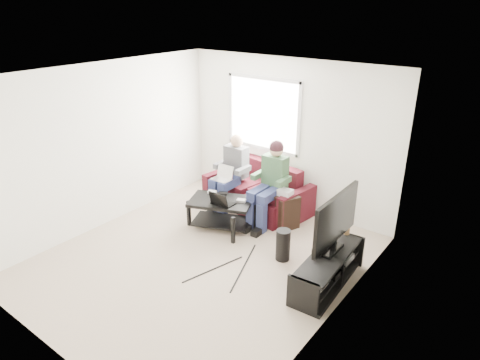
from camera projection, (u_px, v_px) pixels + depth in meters
name	position (u px, v px, depth m)	size (l,w,h in m)	color
floor	(202.00, 259.00, 6.15)	(4.50, 4.50, 0.00)	tan
ceiling	(195.00, 75.00, 5.13)	(4.50, 4.50, 0.00)	white
wall_back	(288.00, 136.00, 7.29)	(4.50, 4.50, 0.00)	white
wall_front	(36.00, 248.00, 3.99)	(4.50, 4.50, 0.00)	white
wall_left	(105.00, 146.00, 6.75)	(4.50, 4.50, 0.00)	white
wall_right	(339.00, 219.00, 4.53)	(4.50, 4.50, 0.00)	white
window	(263.00, 114.00, 7.44)	(1.48, 0.04, 1.28)	white
sofa	(259.00, 193.00, 7.50)	(1.85, 1.03, 0.81)	#441114
person_left	(231.00, 171.00, 7.34)	(0.40, 0.71, 1.33)	navy
person_right	(270.00, 178.00, 6.89)	(0.40, 0.71, 1.38)	navy
laptop_silver	(222.00, 176.00, 7.18)	(0.32, 0.22, 0.24)	silver
coffee_table	(221.00, 207.00, 6.87)	(1.14, 0.93, 0.49)	black
laptop_black	(223.00, 197.00, 6.64)	(0.34, 0.24, 0.24)	black
controller_a	(212.00, 192.00, 7.05)	(0.14, 0.09, 0.04)	silver
controller_b	(223.00, 194.00, 7.00)	(0.14, 0.09, 0.04)	black
controller_c	(241.00, 201.00, 6.75)	(0.14, 0.09, 0.04)	gray
tv_stand	(328.00, 271.00, 5.52)	(0.48, 1.38, 0.45)	black
tv	(336.00, 220.00, 5.32)	(0.12, 1.10, 0.81)	black
soundbar	(325.00, 245.00, 5.54)	(0.12, 0.50, 0.10)	black
drink_cup	(347.00, 230.00, 5.89)	(0.08, 0.08, 0.12)	#9A6F42
console_white	(313.00, 282.00, 5.20)	(0.30, 0.22, 0.06)	silver
console_grey	(338.00, 256.00, 5.71)	(0.34, 0.26, 0.08)	gray
console_black	(326.00, 268.00, 5.45)	(0.38, 0.30, 0.07)	black
subwoofer	(283.00, 245.00, 6.06)	(0.20, 0.20, 0.47)	black
keyboard_floor	(297.00, 288.00, 5.51)	(0.15, 0.44, 0.02)	black
end_table	(284.00, 210.00, 6.93)	(0.37, 0.37, 0.65)	black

